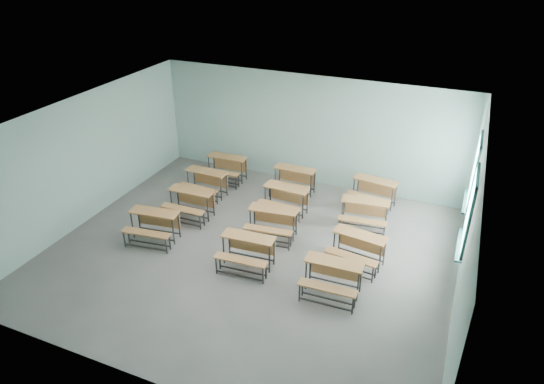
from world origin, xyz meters
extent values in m
cube|color=gray|center=(0.00, 0.00, -0.01)|extent=(9.00, 8.00, 0.02)
cube|color=white|center=(0.00, 0.00, 3.21)|extent=(9.00, 8.00, 0.02)
cube|color=#A3CCC4|center=(0.00, 4.01, 1.60)|extent=(9.00, 0.02, 3.20)
cube|color=#A3CCC4|center=(0.00, -4.01, 1.60)|extent=(9.00, 0.02, 3.20)
cube|color=#A3CCC4|center=(-4.51, 0.00, 1.60)|extent=(0.02, 8.00, 3.20)
cube|color=#A3CCC4|center=(4.51, 0.00, 1.60)|extent=(0.02, 8.00, 3.20)
cube|color=#163E3C|center=(4.47, 2.80, 0.93)|extent=(0.06, 1.20, 0.06)
cube|color=#163E3C|center=(4.47, 2.80, 2.47)|extent=(0.06, 1.20, 0.06)
cube|color=#163E3C|center=(4.47, 2.23, 1.70)|extent=(0.06, 0.06, 1.60)
cube|color=#163E3C|center=(4.47, 3.37, 1.70)|extent=(0.06, 0.06, 1.60)
cube|color=#163E3C|center=(4.47, 2.80, 1.70)|extent=(0.04, 0.04, 1.48)
cube|color=#163E3C|center=(4.47, 2.80, 1.70)|extent=(0.04, 1.08, 0.04)
cube|color=#163E3C|center=(4.43, 2.80, 0.87)|extent=(0.14, 1.28, 0.04)
cube|color=white|center=(4.50, 2.80, 1.70)|extent=(0.01, 1.08, 1.48)
cube|color=#163E3C|center=(4.47, 0.80, 0.93)|extent=(0.06, 1.20, 0.06)
cube|color=#163E3C|center=(4.47, 0.80, 2.47)|extent=(0.06, 1.20, 0.06)
cube|color=#163E3C|center=(4.47, 0.23, 1.70)|extent=(0.06, 0.06, 1.60)
cube|color=#163E3C|center=(4.47, 1.37, 1.70)|extent=(0.06, 0.06, 1.60)
cube|color=#163E3C|center=(4.47, 0.80, 1.70)|extent=(0.04, 0.04, 1.48)
cube|color=#163E3C|center=(4.47, 0.80, 1.70)|extent=(0.04, 1.08, 0.04)
cube|color=#163E3C|center=(4.43, 0.80, 0.87)|extent=(0.14, 1.28, 0.04)
cube|color=white|center=(4.50, 0.80, 1.70)|extent=(0.01, 1.08, 1.48)
cube|color=#AB723D|center=(-2.37, -0.33, 0.72)|extent=(1.22, 0.54, 0.04)
cube|color=#AB723D|center=(-2.39, -0.15, 0.42)|extent=(1.11, 0.16, 0.40)
cylinder|color=#333537|center=(-2.88, -0.56, 0.35)|extent=(0.04, 0.04, 0.70)
cylinder|color=#333537|center=(-1.81, -0.42, 0.35)|extent=(0.04, 0.04, 0.70)
cylinder|color=#333537|center=(-2.92, -0.25, 0.35)|extent=(0.04, 0.04, 0.70)
cylinder|color=#333537|center=(-1.85, -0.11, 0.35)|extent=(0.04, 0.04, 0.70)
cube|color=#333537|center=(-2.35, -0.49, 0.10)|extent=(1.07, 0.17, 0.03)
cube|color=#333537|center=(-2.39, -0.18, 0.10)|extent=(1.07, 0.17, 0.03)
cube|color=#AB723D|center=(-2.31, -0.80, 0.42)|extent=(1.20, 0.40, 0.03)
cylinder|color=#333537|center=(-2.83, -0.96, 0.20)|extent=(0.04, 0.04, 0.41)
cylinder|color=#333537|center=(-1.76, -0.82, 0.20)|extent=(0.04, 0.04, 0.41)
cylinder|color=#333537|center=(-2.85, -0.78, 0.20)|extent=(0.04, 0.04, 0.41)
cylinder|color=#333537|center=(-1.78, -0.64, 0.20)|extent=(0.04, 0.04, 0.41)
cube|color=#333537|center=(-2.29, -0.89, 0.08)|extent=(1.07, 0.17, 0.03)
cube|color=#333537|center=(-2.32, -0.71, 0.08)|extent=(1.07, 0.17, 0.03)
cube|color=#AB723D|center=(0.16, -0.42, 0.72)|extent=(1.20, 0.47, 0.04)
cube|color=#AB723D|center=(0.14, -0.24, 0.42)|extent=(1.12, 0.10, 0.40)
cylinder|color=#333537|center=(-0.37, -0.62, 0.35)|extent=(0.04, 0.04, 0.70)
cylinder|color=#333537|center=(0.71, -0.54, 0.35)|extent=(0.04, 0.04, 0.70)
cylinder|color=#333537|center=(-0.39, -0.30, 0.35)|extent=(0.04, 0.04, 0.70)
cylinder|color=#333537|center=(0.68, -0.23, 0.35)|extent=(0.04, 0.04, 0.70)
cube|color=#333537|center=(0.17, -0.58, 0.10)|extent=(1.08, 0.10, 0.03)
cube|color=#333537|center=(0.15, -0.27, 0.10)|extent=(1.08, 0.10, 0.03)
cube|color=#AB723D|center=(0.19, -0.89, 0.42)|extent=(1.19, 0.32, 0.03)
cylinder|color=#333537|center=(-0.34, -1.02, 0.20)|extent=(0.04, 0.04, 0.41)
cylinder|color=#333537|center=(0.73, -0.95, 0.20)|extent=(0.04, 0.04, 0.41)
cylinder|color=#333537|center=(-0.36, -0.84, 0.20)|extent=(0.04, 0.04, 0.41)
cylinder|color=#333537|center=(0.72, -0.76, 0.20)|extent=(0.04, 0.04, 0.41)
cube|color=#333537|center=(0.20, -0.99, 0.08)|extent=(1.08, 0.10, 0.03)
cube|color=#333537|center=(0.18, -0.80, 0.08)|extent=(1.08, 0.10, 0.03)
cube|color=#AB723D|center=(2.15, -0.58, 0.72)|extent=(1.19, 0.43, 0.04)
cube|color=#AB723D|center=(2.14, -0.40, 0.42)|extent=(1.12, 0.06, 0.40)
cylinder|color=#333537|center=(1.61, -0.76, 0.35)|extent=(0.04, 0.04, 0.70)
cylinder|color=#333537|center=(2.69, -0.72, 0.35)|extent=(0.04, 0.04, 0.70)
cylinder|color=#333537|center=(1.60, -0.45, 0.35)|extent=(0.04, 0.04, 0.70)
cylinder|color=#333537|center=(2.68, -0.41, 0.35)|extent=(0.04, 0.04, 0.70)
cube|color=#333537|center=(2.15, -0.74, 0.10)|extent=(1.08, 0.07, 0.03)
cube|color=#333537|center=(2.14, -0.43, 0.10)|extent=(1.08, 0.07, 0.03)
cube|color=#AB723D|center=(2.16, -1.05, 0.42)|extent=(1.18, 0.29, 0.03)
cylinder|color=#333537|center=(1.63, -1.17, 0.20)|extent=(0.04, 0.04, 0.41)
cylinder|color=#333537|center=(2.71, -1.13, 0.20)|extent=(0.04, 0.04, 0.41)
cylinder|color=#333537|center=(1.62, -0.98, 0.20)|extent=(0.04, 0.04, 0.41)
cylinder|color=#333537|center=(2.70, -0.94, 0.20)|extent=(0.04, 0.04, 0.41)
cube|color=#333537|center=(2.17, -1.15, 0.08)|extent=(1.08, 0.07, 0.03)
cube|color=#333537|center=(2.16, -0.96, 0.08)|extent=(1.08, 0.07, 0.03)
cube|color=#AB723D|center=(-2.12, 0.95, 0.72)|extent=(1.18, 0.40, 0.04)
cube|color=#AB723D|center=(-2.12, 1.13, 0.42)|extent=(1.12, 0.03, 0.40)
cylinder|color=#333537|center=(-2.66, 0.79, 0.35)|extent=(0.04, 0.04, 0.70)
cylinder|color=#333537|center=(-1.58, 0.80, 0.35)|extent=(0.04, 0.04, 0.70)
cylinder|color=#333537|center=(-2.66, 1.10, 0.35)|extent=(0.04, 0.04, 0.70)
cylinder|color=#333537|center=(-1.58, 1.11, 0.35)|extent=(0.04, 0.04, 0.70)
cube|color=#333537|center=(-2.12, 0.79, 0.10)|extent=(1.08, 0.04, 0.03)
cube|color=#333537|center=(-2.12, 1.11, 0.10)|extent=(1.08, 0.04, 0.03)
cube|color=#AB723D|center=(-2.11, 0.48, 0.42)|extent=(1.18, 0.26, 0.03)
cylinder|color=#333537|center=(-2.65, 0.38, 0.20)|extent=(0.04, 0.04, 0.41)
cylinder|color=#333537|center=(-1.57, 0.39, 0.20)|extent=(0.04, 0.04, 0.41)
cylinder|color=#333537|center=(-2.65, 0.57, 0.20)|extent=(0.04, 0.04, 0.41)
cylinder|color=#333537|center=(-1.58, 0.58, 0.20)|extent=(0.04, 0.04, 0.41)
cube|color=#333537|center=(-2.11, 0.39, 0.08)|extent=(1.08, 0.04, 0.03)
cube|color=#333537|center=(-2.11, 0.57, 0.08)|extent=(1.08, 0.04, 0.03)
cube|color=#AB723D|center=(0.20, 0.89, 0.72)|extent=(1.21, 0.53, 0.04)
cube|color=#AB723D|center=(0.18, 1.07, 0.42)|extent=(1.11, 0.15, 0.40)
cylinder|color=#333537|center=(-0.32, 0.67, 0.35)|extent=(0.04, 0.04, 0.70)
cylinder|color=#333537|center=(0.75, 0.79, 0.35)|extent=(0.04, 0.04, 0.70)
cylinder|color=#333537|center=(-0.35, 0.98, 0.35)|extent=(0.04, 0.04, 0.70)
cylinder|color=#333537|center=(0.72, 1.10, 0.35)|extent=(0.04, 0.04, 0.70)
cube|color=#333537|center=(0.22, 0.73, 0.10)|extent=(1.07, 0.15, 0.03)
cube|color=#333537|center=(0.18, 1.04, 0.10)|extent=(1.07, 0.15, 0.03)
cube|color=#AB723D|center=(0.25, 0.42, 0.42)|extent=(1.20, 0.38, 0.03)
cylinder|color=#333537|center=(-0.27, 0.26, 0.20)|extent=(0.04, 0.04, 0.41)
cylinder|color=#333537|center=(0.80, 0.39, 0.20)|extent=(0.04, 0.04, 0.41)
cylinder|color=#333537|center=(-0.29, 0.45, 0.20)|extent=(0.04, 0.04, 0.41)
cylinder|color=#333537|center=(0.78, 0.57, 0.20)|extent=(0.04, 0.04, 0.41)
cube|color=#333537|center=(0.26, 0.33, 0.08)|extent=(1.07, 0.15, 0.03)
cube|color=#333537|center=(0.24, 0.51, 0.08)|extent=(1.07, 0.15, 0.03)
cube|color=#AB723D|center=(2.39, 0.60, 0.72)|extent=(1.22, 0.54, 0.04)
cube|color=#AB723D|center=(2.41, 0.78, 0.42)|extent=(1.11, 0.17, 0.40)
cylinder|color=#333537|center=(1.83, 0.52, 0.35)|extent=(0.04, 0.04, 0.70)
cylinder|color=#333537|center=(2.90, 0.37, 0.35)|extent=(0.04, 0.04, 0.70)
cylinder|color=#333537|center=(1.87, 0.83, 0.35)|extent=(0.04, 0.04, 0.70)
cylinder|color=#333537|center=(2.94, 0.69, 0.35)|extent=(0.04, 0.04, 0.70)
cube|color=#333537|center=(2.37, 0.45, 0.10)|extent=(1.07, 0.17, 0.03)
cube|color=#333537|center=(2.41, 0.76, 0.10)|extent=(1.07, 0.17, 0.03)
cube|color=#AB723D|center=(2.33, 0.13, 0.42)|extent=(1.20, 0.40, 0.03)
cylinder|color=#333537|center=(1.78, 0.11, 0.20)|extent=(0.04, 0.04, 0.41)
cylinder|color=#333537|center=(2.85, -0.03, 0.20)|extent=(0.04, 0.04, 0.41)
cylinder|color=#333537|center=(1.80, 0.30, 0.20)|extent=(0.04, 0.04, 0.41)
cylinder|color=#333537|center=(2.87, 0.16, 0.20)|extent=(0.04, 0.04, 0.41)
cube|color=#333537|center=(2.31, 0.04, 0.08)|extent=(1.07, 0.17, 0.03)
cube|color=#333537|center=(2.34, 0.23, 0.08)|extent=(1.07, 0.17, 0.03)
cube|color=#AB723D|center=(-2.32, 2.09, 0.72)|extent=(1.19, 0.44, 0.04)
cube|color=#AB723D|center=(-2.32, 2.27, 0.42)|extent=(1.12, 0.07, 0.40)
cylinder|color=#333537|center=(-2.87, 1.96, 0.35)|extent=(0.04, 0.04, 0.70)
cylinder|color=#333537|center=(-1.79, 1.91, 0.35)|extent=(0.04, 0.04, 0.70)
cylinder|color=#333537|center=(-2.86, 2.27, 0.35)|extent=(0.04, 0.04, 0.70)
cylinder|color=#333537|center=(-1.78, 2.22, 0.35)|extent=(0.04, 0.04, 0.70)
cube|color=#333537|center=(-2.33, 1.93, 0.10)|extent=(1.08, 0.08, 0.03)
cube|color=#333537|center=(-2.32, 2.25, 0.10)|extent=(1.08, 0.08, 0.03)
cube|color=#AB723D|center=(-2.34, 1.62, 0.42)|extent=(1.19, 0.30, 0.03)
cylinder|color=#333537|center=(-2.89, 1.55, 0.20)|extent=(0.04, 0.04, 0.41)
cylinder|color=#333537|center=(-1.81, 1.50, 0.20)|extent=(0.04, 0.04, 0.41)
cylinder|color=#333537|center=(-2.88, 1.74, 0.20)|extent=(0.04, 0.04, 0.41)
cylinder|color=#333537|center=(-1.80, 1.69, 0.20)|extent=(0.04, 0.04, 0.41)
cube|color=#333537|center=(-2.35, 1.53, 0.08)|extent=(1.08, 0.08, 0.03)
cube|color=#333537|center=(-2.34, 1.71, 0.08)|extent=(1.08, 0.08, 0.03)
cube|color=#AB723D|center=(0.08, 2.05, 0.72)|extent=(1.19, 0.45, 0.04)
cube|color=#AB723D|center=(0.09, 2.23, 0.42)|extent=(1.12, 0.07, 0.40)
cylinder|color=#333537|center=(-0.47, 1.92, 0.35)|extent=(0.04, 0.04, 0.70)
cylinder|color=#333537|center=(0.61, 1.87, 0.35)|extent=(0.04, 0.04, 0.70)
cylinder|color=#333537|center=(-0.45, 2.23, 0.35)|extent=(0.04, 0.04, 0.70)
cylinder|color=#333537|center=(0.62, 2.18, 0.35)|extent=(0.04, 0.04, 0.70)
cube|color=#333537|center=(0.07, 1.89, 0.10)|extent=(1.08, 0.08, 0.03)
cube|color=#333537|center=(0.08, 2.20, 0.10)|extent=(1.08, 0.08, 0.03)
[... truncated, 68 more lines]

